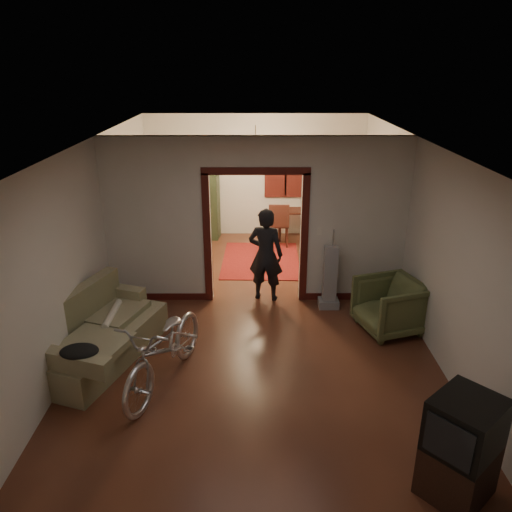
{
  "coord_description": "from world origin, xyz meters",
  "views": [
    {
      "loc": [
        -0.03,
        -7.14,
        3.89
      ],
      "look_at": [
        0.0,
        -0.3,
        1.2
      ],
      "focal_mm": 35.0,
      "sensor_mm": 36.0,
      "label": 1
    }
  ],
  "objects_px": {
    "sofa": "(99,328)",
    "armchair": "(390,306)",
    "person": "(266,255)",
    "locker": "(201,204)",
    "bicycle": "(165,348)",
    "desk": "(298,225)"
  },
  "relations": [
    {
      "from": "sofa",
      "to": "armchair",
      "type": "xyz_separation_m",
      "value": [
        4.18,
        0.77,
        -0.07
      ]
    },
    {
      "from": "person",
      "to": "locker",
      "type": "height_order",
      "value": "person"
    },
    {
      "from": "armchair",
      "to": "person",
      "type": "xyz_separation_m",
      "value": [
        -1.87,
        1.11,
        0.4
      ]
    },
    {
      "from": "sofa",
      "to": "armchair",
      "type": "height_order",
      "value": "sofa"
    },
    {
      "from": "bicycle",
      "to": "locker",
      "type": "relative_size",
      "value": 1.22
    },
    {
      "from": "sofa",
      "to": "locker",
      "type": "height_order",
      "value": "locker"
    },
    {
      "from": "sofa",
      "to": "person",
      "type": "relative_size",
      "value": 1.28
    },
    {
      "from": "person",
      "to": "desk",
      "type": "xyz_separation_m",
      "value": [
        0.81,
        3.13,
        -0.47
      ]
    },
    {
      "from": "sofa",
      "to": "locker",
      "type": "bearing_deg",
      "value": 99.09
    },
    {
      "from": "bicycle",
      "to": "armchair",
      "type": "distance_m",
      "value": 3.46
    },
    {
      "from": "bicycle",
      "to": "person",
      "type": "xyz_separation_m",
      "value": [
        1.32,
        2.47,
        0.3
      ]
    },
    {
      "from": "bicycle",
      "to": "locker",
      "type": "height_order",
      "value": "locker"
    },
    {
      "from": "armchair",
      "to": "desk",
      "type": "height_order",
      "value": "armchair"
    },
    {
      "from": "person",
      "to": "bicycle",
      "type": "bearing_deg",
      "value": 75.37
    },
    {
      "from": "sofa",
      "to": "bicycle",
      "type": "xyz_separation_m",
      "value": [
        1.0,
        -0.58,
        0.03
      ]
    },
    {
      "from": "person",
      "to": "desk",
      "type": "relative_size",
      "value": 1.76
    },
    {
      "from": "bicycle",
      "to": "locker",
      "type": "bearing_deg",
      "value": 108.74
    },
    {
      "from": "bicycle",
      "to": "desk",
      "type": "height_order",
      "value": "bicycle"
    },
    {
      "from": "armchair",
      "to": "sofa",
      "type": "bearing_deg",
      "value": -97.27
    },
    {
      "from": "armchair",
      "to": "person",
      "type": "bearing_deg",
      "value": -138.55
    },
    {
      "from": "armchair",
      "to": "locker",
      "type": "distance_m",
      "value": 5.46
    },
    {
      "from": "bicycle",
      "to": "person",
      "type": "height_order",
      "value": "person"
    }
  ]
}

